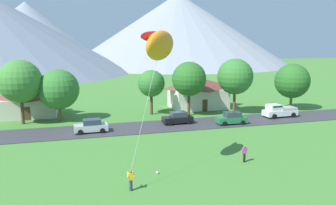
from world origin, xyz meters
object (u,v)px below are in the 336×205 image
object	(u,v)px
parked_car_silver_mid_west	(91,126)
parked_car_black_mid_east	(178,118)
house_left_center	(198,92)
tree_center	(151,84)
watcher_person	(244,153)
soccer_ball	(157,173)
tree_near_left	(189,79)
pickup_truck_white_east_side	(279,111)
kite_flyer_with_kite	(159,46)
tree_left_of_center	(235,77)
parked_car_green_west_end	(232,118)
house_leftmost	(29,101)
tree_near_right	(59,89)
tree_right_of_center	(20,81)
tree_far_right	(292,81)

from	to	relation	value
parked_car_silver_mid_west	parked_car_black_mid_east	size ratio (longest dim) A/B	1.00
house_left_center	tree_center	size ratio (longest dim) A/B	1.40
watcher_person	soccer_ball	distance (m)	8.81
parked_car_silver_mid_west	tree_near_left	bearing A→B (deg)	22.45
tree_center	parked_car_silver_mid_west	bearing A→B (deg)	-138.41
pickup_truck_white_east_side	kite_flyer_with_kite	distance (m)	30.13
parked_car_black_mid_east	soccer_ball	world-z (taller)	parked_car_black_mid_east
tree_center	tree_near_left	bearing A→B (deg)	-24.24
tree_left_of_center	kite_flyer_with_kite	size ratio (longest dim) A/B	0.71
parked_car_green_west_end	house_leftmost	bearing A→B (deg)	153.67
tree_near_left	tree_left_of_center	xyz separation A→B (m)	(7.48, -0.70, 0.24)
tree_left_of_center	house_left_center	bearing A→B (deg)	120.24
tree_center	watcher_person	bearing A→B (deg)	-81.30
parked_car_green_west_end	soccer_ball	xyz separation A→B (m)	(-14.44, -14.77, -0.75)
tree_center	tree_near_right	distance (m)	13.94
house_leftmost	parked_car_silver_mid_west	size ratio (longest dim) A/B	2.08
house_left_center	tree_center	world-z (taller)	tree_center
house_leftmost	tree_near_right	distance (m)	7.44
watcher_person	tree_left_of_center	bearing A→B (deg)	65.74
pickup_truck_white_east_side	watcher_person	size ratio (longest dim) A/B	3.15
tree_right_of_center	soccer_ball	size ratio (longest dim) A/B	37.73
house_leftmost	tree_right_of_center	xyz separation A→B (m)	(-0.28, -5.62, 3.73)
tree_center	parked_car_black_mid_east	bearing A→B (deg)	-74.00
house_leftmost	kite_flyer_with_kite	xyz separation A→B (m)	(13.87, -28.20, 8.74)
tree_center	kite_flyer_with_kite	distance (m)	25.15
house_left_center	tree_near_right	size ratio (longest dim) A/B	1.31
house_left_center	parked_car_green_west_end	bearing A→B (deg)	-89.24
tree_left_of_center	tree_center	world-z (taller)	tree_left_of_center
house_leftmost	parked_car_silver_mid_west	distance (m)	15.78
tree_near_left	soccer_ball	size ratio (longest dim) A/B	35.30
tree_left_of_center	kite_flyer_with_kite	bearing A→B (deg)	-130.42
tree_near_left	tree_near_right	distance (m)	19.43
tree_right_of_center	kite_flyer_with_kite	size ratio (longest dim) A/B	0.73
parked_car_green_west_end	kite_flyer_with_kite	bearing A→B (deg)	-134.45
tree_near_left	tree_center	size ratio (longest dim) A/B	1.19
tree_left_of_center	pickup_truck_white_east_side	bearing A→B (deg)	-38.19
tree_near_left	tree_right_of_center	world-z (taller)	tree_right_of_center
tree_right_of_center	parked_car_black_mid_east	distance (m)	22.47
tree_left_of_center	watcher_person	world-z (taller)	tree_left_of_center
house_left_center	tree_near_left	size ratio (longest dim) A/B	1.18
tree_far_right	watcher_person	world-z (taller)	tree_far_right
tree_left_of_center	parked_car_green_west_end	bearing A→B (deg)	-119.35
pickup_truck_white_east_side	tree_near_right	bearing A→B (deg)	168.64
tree_center	kite_flyer_with_kite	xyz separation A→B (m)	(-4.77, -23.93, 6.09)
tree_far_right	house_leftmost	bearing A→B (deg)	170.62
kite_flyer_with_kite	soccer_ball	world-z (taller)	kite_flyer_with_kite
kite_flyer_with_kite	soccer_ball	xyz separation A→B (m)	(-0.35, -0.41, -10.95)
soccer_ball	house_leftmost	bearing A→B (deg)	115.30
tree_center	parked_car_silver_mid_west	world-z (taller)	tree_center
parked_car_silver_mid_west	soccer_ball	world-z (taller)	parked_car_silver_mid_west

